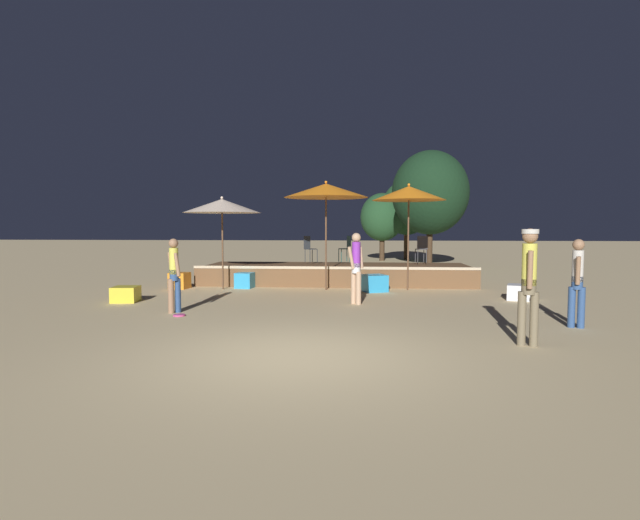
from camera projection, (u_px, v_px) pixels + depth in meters
ground_plane at (295, 356)px, 7.21m from camera, size 120.00×120.00×0.00m
wooden_deck at (336, 274)px, 16.72m from camera, size 8.77×3.05×0.66m
patio_umbrella_0 at (409, 193)px, 14.56m from camera, size 2.15×2.15×3.13m
patio_umbrella_1 at (326, 191)px, 14.58m from camera, size 2.47×2.47×3.21m
patio_umbrella_2 at (222, 206)px, 14.81m from camera, size 2.29×2.29×2.77m
cube_seat_0 at (520, 292)px, 12.73m from camera, size 0.76×0.76×0.39m
cube_seat_1 at (126, 294)px, 12.42m from camera, size 0.66×0.66×0.38m
cube_seat_2 at (245, 280)px, 15.21m from camera, size 0.56×0.56×0.47m
cube_seat_3 at (374, 283)px, 14.40m from camera, size 0.83×0.83×0.48m
cube_seat_4 at (180, 281)px, 15.08m from camera, size 0.57×0.57×0.49m
person_0 at (174, 274)px, 10.80m from camera, size 0.43×0.41×1.62m
person_1 at (529, 279)px, 7.77m from camera, size 0.31×0.53×1.85m
person_2 at (577, 281)px, 9.19m from camera, size 0.28×0.49×1.65m
person_3 at (356, 266)px, 12.00m from camera, size 0.42×0.42×1.72m
bistro_chair_0 at (347, 246)px, 17.28m from camera, size 0.44×0.44×0.90m
bistro_chair_1 at (309, 246)px, 17.04m from camera, size 0.48×0.48×0.90m
bistro_chair_2 at (422, 246)px, 16.91m from camera, size 0.41×0.41×0.90m
frisbee_disc at (179, 315)px, 10.46m from camera, size 0.25×0.25×0.03m
background_tree_0 at (382, 217)px, 27.32m from camera, size 2.39×2.39×3.71m
background_tree_1 at (430, 193)px, 22.98m from camera, size 3.52×3.52×5.37m
background_tree_2 at (407, 208)px, 28.11m from camera, size 2.80×2.80×4.48m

